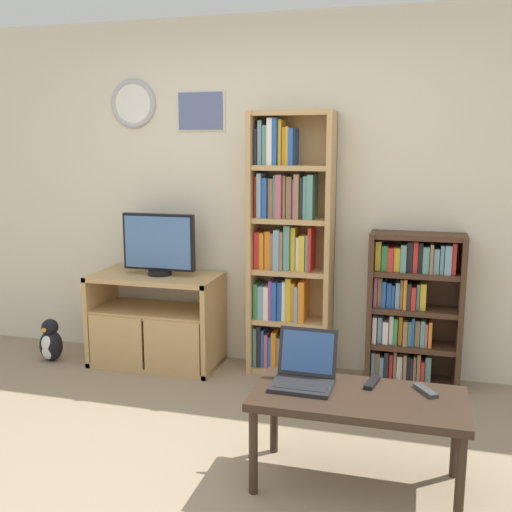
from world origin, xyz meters
name	(u,v)px	position (x,y,z in m)	size (l,w,h in m)	color
ground_plane	(167,492)	(0.00, 0.00, 0.00)	(18.00, 18.00, 0.00)	gray
wall_back	(265,194)	(-0.01, 1.91, 1.31)	(7.04, 0.09, 2.60)	beige
tv_stand	(155,320)	(-0.79, 1.59, 0.35)	(0.97, 0.50, 0.70)	tan
television	(159,245)	(-0.75, 1.62, 0.94)	(0.56, 0.18, 0.47)	black
bookshelf_tall	(287,251)	(0.20, 1.74, 0.91)	(0.60, 0.28, 1.91)	tan
bookshelf_short	(411,308)	(1.09, 1.75, 0.55)	(0.64, 0.27, 1.08)	#472D1E
coffee_table	(358,405)	(0.88, 0.32, 0.42)	(1.03, 0.50, 0.47)	#332319
laptop	(305,371)	(0.60, 0.40, 0.54)	(0.31, 0.29, 0.26)	#232326
remote_near_laptop	(426,391)	(1.20, 0.44, 0.48)	(0.12, 0.16, 0.02)	#38383A
remote_far_from_laptop	(372,383)	(0.93, 0.47, 0.48)	(0.07, 0.17, 0.02)	black
penguin_figurine	(50,342)	(-1.62, 1.44, 0.15)	(0.18, 0.16, 0.34)	black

